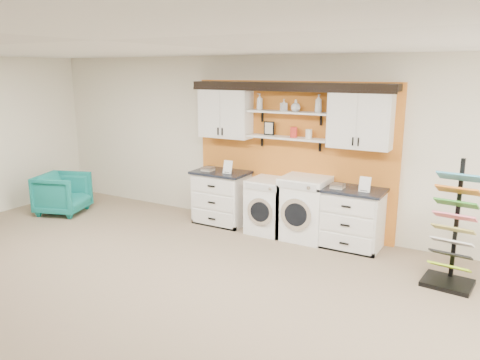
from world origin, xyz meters
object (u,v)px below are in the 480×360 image
Objects in this scene: washer at (270,206)px; dryer at (305,208)px; sample_rack at (452,246)px; base_cabinet_right at (352,218)px; base_cabinet_left at (222,197)px; armchair at (63,193)px.

washer is 0.90× the size of dryer.
dryer is at bearing 0.00° from washer.
dryer is (0.60, 0.00, 0.05)m from washer.
washer is 2.83m from sample_rack.
base_cabinet_right is 1.04× the size of washer.
dryer is at bearing -179.74° from base_cabinet_right.
base_cabinet_left is 1.06× the size of washer.
sample_rack is at bearing -106.21° from armchair.
base_cabinet_right is at bearing 0.26° from dryer.
washer is 3.86m from armchair.
dryer is at bearing -0.13° from base_cabinet_left.
armchair is (-4.33, -0.98, -0.12)m from dryer.
dryer is 1.21× the size of armchair.
armchair is (-2.81, -0.98, -0.09)m from base_cabinet_left.
base_cabinet_left reaches higher than armchair.
base_cabinet_right is 0.93× the size of dryer.
washer is at bearing 172.37° from sample_rack.
base_cabinet_left is 1.52m from dryer.
base_cabinet_right is (2.26, 0.00, -0.01)m from base_cabinet_left.
base_cabinet_left is 2.26m from base_cabinet_right.
sample_rack reaches higher than base_cabinet_left.
sample_rack is at bearing -9.83° from base_cabinet_left.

